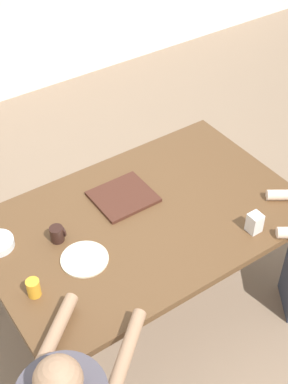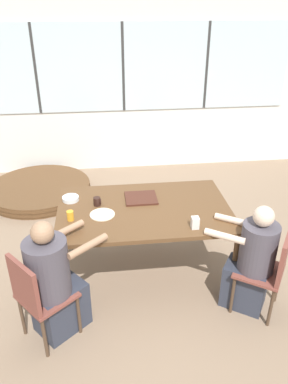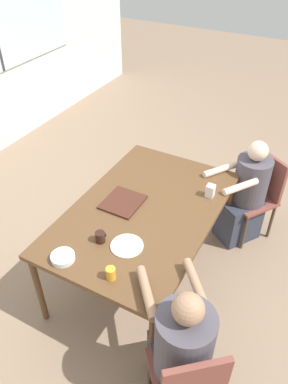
{
  "view_description": "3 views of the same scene",
  "coord_description": "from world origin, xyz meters",
  "px_view_note": "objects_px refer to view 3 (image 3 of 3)",
  "views": [
    {
      "loc": [
        -1.15,
        -1.68,
        2.76
      ],
      "look_at": [
        0.0,
        0.0,
        0.95
      ],
      "focal_mm": 50.0,
      "sensor_mm": 36.0,
      "label": 1
    },
    {
      "loc": [
        -0.37,
        -3.16,
        2.63
      ],
      "look_at": [
        0.0,
        0.0,
        0.95
      ],
      "focal_mm": 35.0,
      "sensor_mm": 36.0,
      "label": 2
    },
    {
      "loc": [
        -1.99,
        -1.07,
        2.73
      ],
      "look_at": [
        0.0,
        0.0,
        0.95
      ],
      "focal_mm": 35.0,
      "sensor_mm": 36.0,
      "label": 3
    }
  ],
  "objects_px": {
    "coffee_mug": "(100,237)",
    "milk_carton_small": "(210,191)",
    "chair_for_woman_green_shirt": "(188,381)",
    "juice_glass": "(111,273)",
    "chair_for_man_blue_shirt": "(259,190)",
    "person_man_blue_shirt": "(245,198)",
    "bowl_white_shallow": "(63,257)",
    "person_woman_green_shirt": "(180,355)"
  },
  "relations": [
    {
      "from": "bowl_white_shallow",
      "to": "person_woman_green_shirt",
      "type": "bearing_deg",
      "value": -96.46
    },
    {
      "from": "milk_carton_small",
      "to": "chair_for_woman_green_shirt",
      "type": "bearing_deg",
      "value": -163.46
    },
    {
      "from": "person_woman_green_shirt",
      "to": "milk_carton_small",
      "type": "xyz_separation_m",
      "value": [
        1.25,
        0.3,
        0.33
      ]
    },
    {
      "from": "chair_for_woman_green_shirt",
      "to": "juice_glass",
      "type": "bearing_deg",
      "value": 119.05
    },
    {
      "from": "chair_for_woman_green_shirt",
      "to": "milk_carton_small",
      "type": "height_order",
      "value": "milk_carton_small"
    },
    {
      "from": "milk_carton_small",
      "to": "person_man_blue_shirt",
      "type": "bearing_deg",
      "value": -23.06
    },
    {
      "from": "chair_for_woman_green_shirt",
      "to": "bowl_white_shallow",
      "type": "xyz_separation_m",
      "value": [
        0.24,
        1.05,
        0.28
      ]
    },
    {
      "from": "chair_for_woman_green_shirt",
      "to": "coffee_mug",
      "type": "xyz_separation_m",
      "value": [
        0.51,
        0.92,
        0.3
      ]
    },
    {
      "from": "person_woman_green_shirt",
      "to": "milk_carton_small",
      "type": "height_order",
      "value": "person_woman_green_shirt"
    },
    {
      "from": "coffee_mug",
      "to": "bowl_white_shallow",
      "type": "height_order",
      "value": "coffee_mug"
    },
    {
      "from": "chair_for_woman_green_shirt",
      "to": "coffee_mug",
      "type": "relative_size",
      "value": 10.07
    },
    {
      "from": "chair_for_man_blue_shirt",
      "to": "coffee_mug",
      "type": "xyz_separation_m",
      "value": [
        -1.5,
        0.82,
        0.3
      ]
    },
    {
      "from": "milk_carton_small",
      "to": "bowl_white_shallow",
      "type": "distance_m",
      "value": 1.31
    },
    {
      "from": "person_man_blue_shirt",
      "to": "juice_glass",
      "type": "xyz_separation_m",
      "value": [
        -1.61,
        0.48,
        0.33
      ]
    },
    {
      "from": "chair_for_man_blue_shirt",
      "to": "milk_carton_small",
      "type": "bearing_deg",
      "value": 98.37
    },
    {
      "from": "coffee_mug",
      "to": "juice_glass",
      "type": "height_order",
      "value": "juice_glass"
    },
    {
      "from": "person_man_blue_shirt",
      "to": "coffee_mug",
      "type": "bearing_deg",
      "value": 96.0
    },
    {
      "from": "chair_for_man_blue_shirt",
      "to": "person_man_blue_shirt",
      "type": "height_order",
      "value": "person_man_blue_shirt"
    },
    {
      "from": "chair_for_man_blue_shirt",
      "to": "coffee_mug",
      "type": "height_order",
      "value": "chair_for_man_blue_shirt"
    },
    {
      "from": "chair_for_man_blue_shirt",
      "to": "bowl_white_shallow",
      "type": "distance_m",
      "value": 2.02
    },
    {
      "from": "coffee_mug",
      "to": "bowl_white_shallow",
      "type": "distance_m",
      "value": 0.3
    },
    {
      "from": "milk_carton_small",
      "to": "bowl_white_shallow",
      "type": "relative_size",
      "value": 0.66
    },
    {
      "from": "person_woman_green_shirt",
      "to": "juice_glass",
      "type": "bearing_deg",
      "value": 127.23
    },
    {
      "from": "chair_for_man_blue_shirt",
      "to": "person_man_blue_shirt",
      "type": "relative_size",
      "value": 0.8
    },
    {
      "from": "bowl_white_shallow",
      "to": "milk_carton_small",
      "type": "bearing_deg",
      "value": -29.57
    },
    {
      "from": "person_man_blue_shirt",
      "to": "bowl_white_shallow",
      "type": "bearing_deg",
      "value": 96.38
    },
    {
      "from": "chair_for_woman_green_shirt",
      "to": "chair_for_man_blue_shirt",
      "type": "height_order",
      "value": "same"
    },
    {
      "from": "person_woman_green_shirt",
      "to": "coffee_mug",
      "type": "distance_m",
      "value": 0.95
    },
    {
      "from": "person_woman_green_shirt",
      "to": "milk_carton_small",
      "type": "distance_m",
      "value": 1.32
    },
    {
      "from": "milk_carton_small",
      "to": "bowl_white_shallow",
      "type": "bearing_deg",
      "value": 150.43
    },
    {
      "from": "coffee_mug",
      "to": "milk_carton_small",
      "type": "height_order",
      "value": "milk_carton_small"
    },
    {
      "from": "chair_for_woman_green_shirt",
      "to": "juice_glass",
      "type": "distance_m",
      "value": 0.78
    },
    {
      "from": "bowl_white_shallow",
      "to": "coffee_mug",
      "type": "bearing_deg",
      "value": -25.76
    },
    {
      "from": "juice_glass",
      "to": "chair_for_woman_green_shirt",
      "type": "bearing_deg",
      "value": -110.85
    },
    {
      "from": "person_man_blue_shirt",
      "to": "coffee_mug",
      "type": "distance_m",
      "value": 1.57
    },
    {
      "from": "chair_for_man_blue_shirt",
      "to": "bowl_white_shallow",
      "type": "bearing_deg",
      "value": 95.84
    },
    {
      "from": "coffee_mug",
      "to": "juice_glass",
      "type": "relative_size",
      "value": 0.93
    },
    {
      "from": "person_man_blue_shirt",
      "to": "juice_glass",
      "type": "distance_m",
      "value": 1.71
    },
    {
      "from": "person_woman_green_shirt",
      "to": "juice_glass",
      "type": "distance_m",
      "value": 0.66
    },
    {
      "from": "chair_for_woman_green_shirt",
      "to": "juice_glass",
      "type": "relative_size",
      "value": 9.32
    },
    {
      "from": "person_woman_green_shirt",
      "to": "person_man_blue_shirt",
      "type": "bearing_deg",
      "value": 52.89
    },
    {
      "from": "coffee_mug",
      "to": "milk_carton_small",
      "type": "distance_m",
      "value": 1.01
    }
  ]
}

